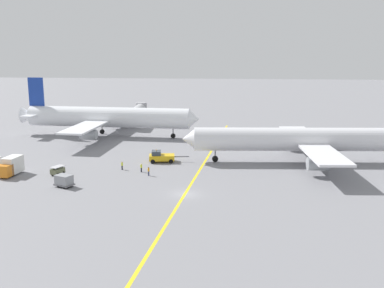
# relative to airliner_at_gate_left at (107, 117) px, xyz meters

# --- Properties ---
(ground_plane) EXTENTS (600.00, 600.00, 0.00)m
(ground_plane) POSITION_rel_airliner_at_gate_left_xyz_m (27.10, -48.64, -5.32)
(ground_plane) COLOR gray
(taxiway_stripe) EXTENTS (10.61, 119.62, 0.01)m
(taxiway_stripe) POSITION_rel_airliner_at_gate_left_xyz_m (27.87, -38.64, -5.31)
(taxiway_stripe) COLOR yellow
(taxiway_stripe) RESTS_ON ground
(airliner_at_gate_left) EXTENTS (50.93, 43.82, 16.13)m
(airliner_at_gate_left) POSITION_rel_airliner_at_gate_left_xyz_m (0.00, 0.00, 0.00)
(airliner_at_gate_left) COLOR white
(airliner_at_gate_left) RESTS_ON ground
(airliner_being_pushed) EXTENTS (50.66, 39.58, 15.25)m
(airliner_being_pushed) POSITION_rel_airliner_at_gate_left_xyz_m (49.64, -24.60, -0.43)
(airliner_being_pushed) COLOR silver
(airliner_being_pushed) RESTS_ON ground
(pushback_tug) EXTENTS (8.72, 3.84, 2.77)m
(pushback_tug) POSITION_rel_airliner_at_gate_left_xyz_m (19.51, -27.29, -4.15)
(pushback_tug) COLOR gold
(pushback_tug) RESTS_ON ground
(gse_catering_truck_tall) EXTENTS (3.01, 6.06, 3.50)m
(gse_catering_truck_tall) POSITION_rel_airliner_at_gate_left_xyz_m (-7.68, -40.22, -3.56)
(gse_catering_truck_tall) COLOR orange
(gse_catering_truck_tall) RESTS_ON ground
(gse_container_dolly_flat) EXTENTS (3.83, 3.34, 2.15)m
(gse_container_dolly_flat) POSITION_rel_airliner_at_gate_left_xyz_m (5.31, -46.49, -4.14)
(gse_container_dolly_flat) COLOR slate
(gse_container_dolly_flat) RESTS_ON ground
(gse_baggage_cart_near_cluster) EXTENTS (2.50, 3.13, 1.71)m
(gse_baggage_cart_near_cluster) POSITION_rel_airliner_at_gate_left_xyz_m (1.22, -39.23, -4.46)
(gse_baggage_cart_near_cluster) COLOR #666B4C
(gse_baggage_cart_near_cluster) RESTS_ON ground
(ground_crew_wing_walker_right) EXTENTS (0.36, 0.36, 1.74)m
(ground_crew_wing_walker_right) POSITION_rel_airliner_at_gate_left_xyz_m (16.92, -35.66, -4.41)
(ground_crew_wing_walker_right) COLOR black
(ground_crew_wing_walker_right) RESTS_ON ground
(ground_crew_ramp_agent_by_cones) EXTENTS (0.36, 0.36, 1.73)m
(ground_crew_ramp_agent_by_cones) POSITION_rel_airliner_at_gate_left_xyz_m (18.86, -38.11, -4.42)
(ground_crew_ramp_agent_by_cones) COLOR #2D3351
(ground_crew_ramp_agent_by_cones) RESTS_ON ground
(ground_crew_marshaller_foreground) EXTENTS (0.36, 0.36, 1.68)m
(ground_crew_marshaller_foreground) POSITION_rel_airliner_at_gate_left_xyz_m (12.69, -34.28, -4.44)
(ground_crew_marshaller_foreground) COLOR black
(ground_crew_marshaller_foreground) RESTS_ON ground
(jet_bridge) EXTENTS (4.48, 22.36, 6.07)m
(jet_bridge) POSITION_rel_airliner_at_gate_left_xyz_m (3.91, 21.26, -1.03)
(jet_bridge) COLOR #B7B7BC
(jet_bridge) RESTS_ON ground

